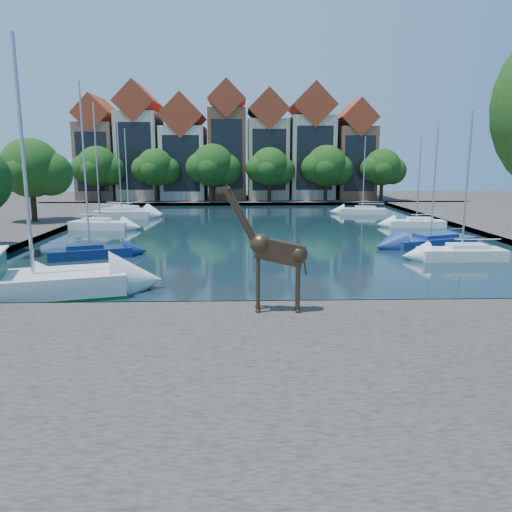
{
  "coord_description": "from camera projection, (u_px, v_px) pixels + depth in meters",
  "views": [
    {
      "loc": [
        -2.17,
        -20.52,
        6.46
      ],
      "look_at": [
        -1.55,
        -1.05,
        2.64
      ],
      "focal_mm": 35.0,
      "sensor_mm": 36.0,
      "label": 1
    }
  ],
  "objects": [
    {
      "name": "townhouse_east_mid",
      "position": [
        311.0,
        147.0,
        75.06
      ],
      "size": [
        6.43,
        9.18,
        16.65
      ],
      "color": "#BEB3A2",
      "rests_on": "far_quay"
    },
    {
      "name": "townhouse_east_inner",
      "position": [
        268.0,
        150.0,
        74.93
      ],
      "size": [
        5.94,
        9.18,
        15.79
      ],
      "color": "tan",
      "rests_on": "far_quay"
    },
    {
      "name": "side_tree_left_far",
      "position": [
        32.0,
        170.0,
        47.18
      ],
      "size": [
        7.28,
        5.6,
        7.88
      ],
      "color": "#332114",
      "rests_on": "left_quay"
    },
    {
      "name": "far_tree_east",
      "position": [
        327.0,
        167.0,
        70.27
      ],
      "size": [
        7.54,
        5.8,
        7.84
      ],
      "color": "#332114",
      "rests_on": "far_quay"
    },
    {
      "name": "sailboat_right_d",
      "position": [
        362.0,
        210.0,
        58.25
      ],
      "size": [
        5.49,
        2.56,
        8.87
      ],
      "color": "silver",
      "rests_on": "water_basin"
    },
    {
      "name": "townhouse_center",
      "position": [
        228.0,
        145.0,
        74.62
      ],
      "size": [
        5.44,
        9.18,
        16.93
      ],
      "color": "brown",
      "rests_on": "far_quay"
    },
    {
      "name": "sailboat_left_b",
      "position": [
        90.0,
        250.0,
        32.52
      ],
      "size": [
        5.47,
        3.41,
        11.02
      ],
      "color": "navy",
      "rests_on": "water_basin"
    },
    {
      "name": "sailboat_right_a",
      "position": [
        462.0,
        251.0,
        31.91
      ],
      "size": [
        5.33,
        1.9,
        9.24
      ],
      "color": "white",
      "rests_on": "water_basin"
    },
    {
      "name": "near_quay",
      "position": [
        316.0,
        375.0,
        14.53
      ],
      "size": [
        50.0,
        14.0,
        0.5
      ],
      "primitive_type": "cube",
      "color": "#504A46",
      "rests_on": "ground"
    },
    {
      "name": "far_tree_mid_east",
      "position": [
        270.0,
        168.0,
        70.04
      ],
      "size": [
        7.02,
        5.4,
        7.52
      ],
      "color": "#332114",
      "rests_on": "far_quay"
    },
    {
      "name": "sailboat_right_c",
      "position": [
        416.0,
        222.0,
        47.19
      ],
      "size": [
        5.25,
        2.13,
        8.48
      ],
      "color": "white",
      "rests_on": "water_basin"
    },
    {
      "name": "far_tree_far_west",
      "position": [
        98.0,
        168.0,
        69.28
      ],
      "size": [
        7.28,
        5.6,
        7.68
      ],
      "color": "#332114",
      "rests_on": "far_quay"
    },
    {
      "name": "far_quay",
      "position": [
        254.0,
        200.0,
        76.32
      ],
      "size": [
        60.0,
        16.0,
        0.5
      ],
      "primitive_type": "cube",
      "color": "#504A46",
      "rests_on": "ground"
    },
    {
      "name": "townhouse_west_end",
      "position": [
        100.0,
        152.0,
        74.22
      ],
      "size": [
        5.44,
        9.18,
        14.93
      ],
      "color": "#855C48",
      "rests_on": "far_quay"
    },
    {
      "name": "townhouse_west_inner",
      "position": [
        184.0,
        152.0,
        74.61
      ],
      "size": [
        6.43,
        9.18,
        15.15
      ],
      "color": "silver",
      "rests_on": "far_quay"
    },
    {
      "name": "far_tree_far_east",
      "position": [
        383.0,
        168.0,
        70.55
      ],
      "size": [
        6.76,
        5.2,
        7.36
      ],
      "color": "#332114",
      "rests_on": "far_quay"
    },
    {
      "name": "sailboat_right_b",
      "position": [
        431.0,
        239.0,
        37.09
      ],
      "size": [
        7.22,
        4.63,
        8.63
      ],
      "color": "navy",
      "rests_on": "water_basin"
    },
    {
      "name": "sailboat_left_c",
      "position": [
        100.0,
        223.0,
        45.64
      ],
      "size": [
        5.69,
        2.88,
        11.24
      ],
      "color": "white",
      "rests_on": "water_basin"
    },
    {
      "name": "sailboat_left_d",
      "position": [
        122.0,
        213.0,
        53.92
      ],
      "size": [
        6.01,
        2.26,
        10.26
      ],
      "color": "silver",
      "rests_on": "water_basin"
    },
    {
      "name": "ground",
      "position": [
        291.0,
        311.0,
        21.44
      ],
      "size": [
        160.0,
        160.0,
        0.0
      ],
      "primitive_type": "plane",
      "color": "#38332B",
      "rests_on": "ground"
    },
    {
      "name": "townhouse_west_mid",
      "position": [
        140.0,
        146.0,
        74.24
      ],
      "size": [
        5.94,
        9.18,
        16.79
      ],
      "color": "beige",
      "rests_on": "far_quay"
    },
    {
      "name": "sailboat_left_e",
      "position": [
        128.0,
        210.0,
        57.18
      ],
      "size": [
        6.57,
        4.24,
        9.65
      ],
      "color": "silver",
      "rests_on": "water_basin"
    },
    {
      "name": "townhouse_east_end",
      "position": [
        353.0,
        154.0,
        75.45
      ],
      "size": [
        5.44,
        9.18,
        14.43
      ],
      "color": "brown",
      "rests_on": "far_quay"
    },
    {
      "name": "water_basin",
      "position": [
        264.0,
        231.0,
        44.97
      ],
      "size": [
        38.0,
        50.0,
        0.08
      ],
      "primitive_type": "cube",
      "color": "black",
      "rests_on": "ground"
    },
    {
      "name": "far_tree_mid_west",
      "position": [
        213.0,
        167.0,
        69.76
      ],
      "size": [
        7.8,
        6.0,
        8.0
      ],
      "color": "#332114",
      "rests_on": "far_quay"
    },
    {
      "name": "giraffe_statue",
      "position": [
        272.0,
        251.0,
        19.39
      ],
      "size": [
        3.47,
        0.66,
        4.95
      ],
      "color": "#382A1C",
      "rests_on": "near_quay"
    },
    {
      "name": "far_tree_west",
      "position": [
        156.0,
        168.0,
        69.55
      ],
      "size": [
        6.76,
        5.2,
        7.36
      ],
      "color": "#332114",
      "rests_on": "far_quay"
    }
  ]
}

